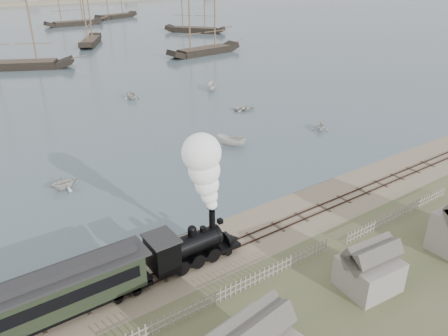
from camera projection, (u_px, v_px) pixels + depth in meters
ground at (248, 224)px, 40.65m from camera, size 600.00×600.00×0.00m
rail_track at (261, 234)px, 39.15m from camera, size 120.00×1.80×0.16m
picket_fence_west at (236, 294)px, 32.10m from camera, size 19.00×0.10×1.20m
picket_fence_east at (399, 218)px, 41.58m from camera, size 15.00×0.10×1.20m
shed_mid at (366, 287)px, 32.81m from camera, size 4.00×3.50×3.60m
locomotive at (203, 208)px, 33.97m from camera, size 8.35×3.12×10.41m
passenger_coach at (47, 297)px, 28.75m from camera, size 14.14×2.73×3.43m
beached_dinghy at (163, 247)px, 36.64m from camera, size 3.12×4.31×0.88m
rowboat_1 at (64, 182)px, 46.50m from camera, size 2.83×3.20×1.58m
rowboat_2 at (231, 141)px, 57.13m from camera, size 4.08×3.66×1.55m
rowboat_3 at (244, 108)px, 71.25m from camera, size 3.75×4.18×0.71m
rowboat_4 at (320, 125)px, 62.70m from camera, size 3.68×3.68×1.47m
rowboat_5 at (212, 87)px, 81.94m from camera, size 3.88×3.51×1.47m
rowboat_7 at (131, 94)px, 76.82m from camera, size 3.75×3.33×1.82m
schooner_2 at (10, 23)px, 94.56m from camera, size 23.56×15.02×20.00m
schooner_3 at (86, 8)px, 122.80m from camera, size 12.62×17.98×20.00m
schooner_4 at (204, 14)px, 109.94m from camera, size 21.53×6.92×20.00m
schooner_5 at (194, 1)px, 144.70m from camera, size 16.69×19.04×20.00m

